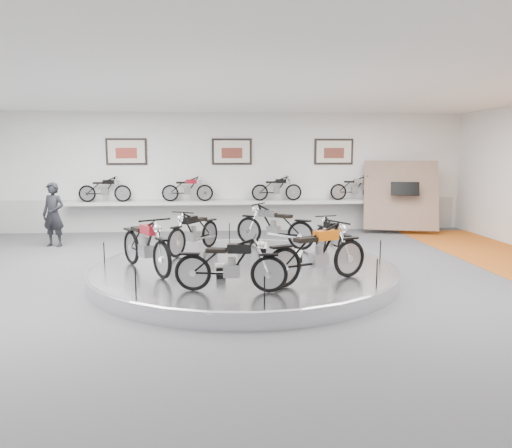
{
  "coord_description": "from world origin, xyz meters",
  "views": [
    {
      "loc": [
        -0.6,
        -10.04,
        2.68
      ],
      "look_at": [
        0.29,
        0.6,
        1.14
      ],
      "focal_mm": 35.0,
      "sensor_mm": 36.0,
      "label": 1
    }
  ],
  "objects": [
    {
      "name": "display_panel",
      "position": [
        5.6,
        6.1,
        1.25
      ],
      "size": [
        2.56,
        1.52,
        2.3
      ],
      "primitive_type": "cube",
      "rotation": [
        -0.35,
        0.0,
        -0.26
      ],
      "color": "#916F5B",
      "rests_on": "floor"
    },
    {
      "name": "shelf_bike_d",
      "position": [
        4.2,
        6.7,
        1.42
      ],
      "size": [
        1.22,
        0.43,
        0.73
      ],
      "primitive_type": null,
      "color": "#A3A4A7",
      "rests_on": "shelf"
    },
    {
      "name": "shelf_bike_a",
      "position": [
        -4.2,
        6.7,
        1.42
      ],
      "size": [
        1.22,
        0.43,
        0.73
      ],
      "primitive_type": null,
      "color": "black",
      "rests_on": "shelf"
    },
    {
      "name": "shelf",
      "position": [
        0.0,
        6.7,
        1.0
      ],
      "size": [
        11.0,
        0.55,
        0.1
      ],
      "primitive_type": "cube",
      "color": "silver",
      "rests_on": "wall_back"
    },
    {
      "name": "poster_center",
      "position": [
        0.0,
        6.96,
        2.7
      ],
      "size": [
        1.35,
        0.06,
        0.88
      ],
      "primitive_type": "cube",
      "color": "silver",
      "rests_on": "wall_back"
    },
    {
      "name": "dado_band",
      "position": [
        0.0,
        6.98,
        0.55
      ],
      "size": [
        15.68,
        0.04,
        1.1
      ],
      "primitive_type": "cube",
      "color": "#BCBCBA",
      "rests_on": "floor"
    },
    {
      "name": "poster_left",
      "position": [
        -3.5,
        6.96,
        2.7
      ],
      "size": [
        1.35,
        0.06,
        0.88
      ],
      "primitive_type": "cube",
      "color": "silver",
      "rests_on": "wall_back"
    },
    {
      "name": "bike_b",
      "position": [
        0.88,
        2.25,
        0.85
      ],
      "size": [
        1.9,
        1.62,
        1.1
      ],
      "primitive_type": null,
      "rotation": [
        0.0,
        0.0,
        2.52
      ],
      "color": "#A3A4A7",
      "rests_on": "display_platform"
    },
    {
      "name": "visitor",
      "position": [
        -5.19,
        4.49,
        0.92
      ],
      "size": [
        0.77,
        0.63,
        1.83
      ],
      "primitive_type": "imported",
      "rotation": [
        0.0,
        0.0,
        -0.32
      ],
      "color": "black",
      "rests_on": "floor"
    },
    {
      "name": "display_platform",
      "position": [
        0.0,
        0.3,
        0.15
      ],
      "size": [
        6.4,
        6.4,
        0.3
      ],
      "primitive_type": "cylinder",
      "color": "silver",
      "rests_on": "floor"
    },
    {
      "name": "wall_back",
      "position": [
        0.0,
        7.0,
        2.0
      ],
      "size": [
        16.0,
        0.0,
        16.0
      ],
      "primitive_type": "plane",
      "rotation": [
        1.57,
        0.0,
        0.0
      ],
      "color": "white",
      "rests_on": "floor"
    },
    {
      "name": "shelf_bike_c",
      "position": [
        1.5,
        6.7,
        1.42
      ],
      "size": [
        1.22,
        0.43,
        0.73
      ],
      "primitive_type": null,
      "color": "black",
      "rests_on": "shelf"
    },
    {
      "name": "poster_right",
      "position": [
        3.5,
        6.96,
        2.7
      ],
      "size": [
        1.35,
        0.06,
        0.88
      ],
      "primitive_type": "cube",
      "color": "silver",
      "rests_on": "wall_back"
    },
    {
      "name": "bike_c",
      "position": [
        -1.1,
        1.79,
        0.82
      ],
      "size": [
        1.46,
        1.81,
        1.03
      ],
      "primitive_type": null,
      "rotation": [
        0.0,
        0.0,
        4.15
      ],
      "color": "black",
      "rests_on": "display_platform"
    },
    {
      "name": "bike_e",
      "position": [
        -0.34,
        -1.72,
        0.79
      ],
      "size": [
        1.73,
        0.85,
        0.97
      ],
      "primitive_type": null,
      "rotation": [
        0.0,
        0.0,
        6.11
      ],
      "color": "black",
      "rests_on": "display_platform"
    },
    {
      "name": "bike_d",
      "position": [
        -1.99,
        -0.07,
        0.86
      ],
      "size": [
        1.55,
        1.97,
        1.12
      ],
      "primitive_type": null,
      "rotation": [
        0.0,
        0.0,
        5.25
      ],
      "color": "maroon",
      "rests_on": "display_platform"
    },
    {
      "name": "bike_f",
      "position": [
        1.27,
        -1.22,
        0.86
      ],
      "size": [
        1.99,
        1.42,
        1.11
      ],
      "primitive_type": null,
      "rotation": [
        0.0,
        0.0,
        6.73
      ],
      "color": "#D15C0C",
      "rests_on": "display_platform"
    },
    {
      "name": "ceiling",
      "position": [
        0.0,
        0.0,
        4.0
      ],
      "size": [
        16.0,
        16.0,
        0.0
      ],
      "primitive_type": "plane",
      "rotation": [
        3.14,
        0.0,
        0.0
      ],
      "color": "white",
      "rests_on": "wall_back"
    },
    {
      "name": "bike_a",
      "position": [
        2.06,
        0.96,
        0.76
      ],
      "size": [
        0.86,
        1.64,
        0.92
      ],
      "primitive_type": null,
      "rotation": [
        0.0,
        0.0,
        1.77
      ],
      "color": "black",
      "rests_on": "display_platform"
    },
    {
      "name": "floor",
      "position": [
        0.0,
        0.0,
        0.0
      ],
      "size": [
        16.0,
        16.0,
        0.0
      ],
      "primitive_type": "plane",
      "color": "#525255",
      "rests_on": "ground"
    },
    {
      "name": "wall_front",
      "position": [
        0.0,
        -7.0,
        2.0
      ],
      "size": [
        16.0,
        0.0,
        16.0
      ],
      "primitive_type": "plane",
      "rotation": [
        -1.57,
        0.0,
        0.0
      ],
      "color": "white",
      "rests_on": "floor"
    },
    {
      "name": "shelf_bike_b",
      "position": [
        -1.5,
        6.7,
        1.42
      ],
      "size": [
        1.22,
        0.43,
        0.73
      ],
      "primitive_type": null,
      "color": "maroon",
      "rests_on": "shelf"
    },
    {
      "name": "platform_rim",
      "position": [
        0.0,
        0.3,
        0.27
      ],
      "size": [
        6.4,
        6.4,
        0.1
      ],
      "primitive_type": "torus",
      "color": "#B2B2BA",
      "rests_on": "display_platform"
    }
  ]
}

